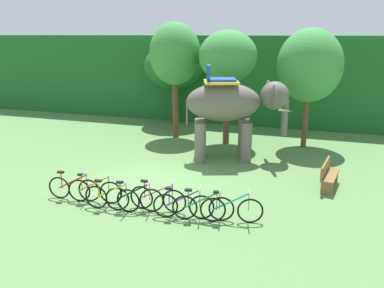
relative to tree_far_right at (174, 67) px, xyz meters
The scene contains 16 objects.
ground_plane 9.99m from the tree_far_right, 75.45° to the right, with size 80.00×80.00×0.00m, color #567F47.
foliage_hedge 4.39m from the tree_far_right, 56.55° to the left, with size 36.00×6.00×4.82m, color #1E6028.
tree_far_right is the anchor object (origin of this frame).
tree_right 3.11m from the tree_far_right, 68.75° to the right, with size 2.41×2.41×5.46m.
tree_center_left 4.92m from the tree_far_right, 40.52° to the right, with size 2.57×2.57×5.10m.
tree_center 7.68m from the tree_far_right, 20.72° to the right, with size 2.77×2.77×5.18m.
elephant 7.12m from the tree_far_right, 51.11° to the right, with size 4.23×2.73×3.78m.
bike_red 11.28m from the tree_far_right, 86.17° to the right, with size 1.71×0.52×0.92m.
bike_orange 11.33m from the tree_far_right, 82.44° to the right, with size 1.70×0.52×0.92m.
bike_yellow 11.76m from the tree_far_right, 78.90° to the right, with size 1.71×0.52×0.92m.
bike_black 11.75m from the tree_far_right, 75.63° to the right, with size 1.68×0.56×0.92m.
bike_pink 11.71m from the tree_far_right, 72.26° to the right, with size 1.71×0.52×0.92m.
bike_purple 12.20m from the tree_far_right, 68.66° to the right, with size 1.68×0.56×0.92m.
bike_green 12.36m from the tree_far_right, 66.16° to the right, with size 1.68×0.57×0.92m.
bike_teal 12.58m from the tree_far_right, 62.67° to the right, with size 1.67×0.59×0.92m.
wooden_bench 11.40m from the tree_far_right, 42.68° to the right, with size 0.65×1.55×0.89m.
Camera 1 is at (5.18, -11.21, 4.95)m, focal length 36.59 mm.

